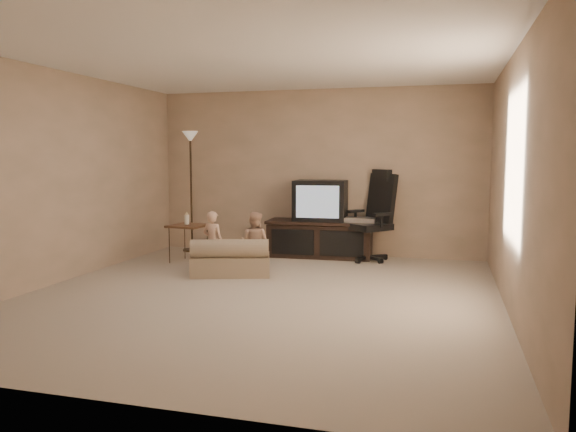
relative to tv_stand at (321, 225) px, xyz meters
name	(u,v)px	position (x,y,z in m)	size (l,w,h in m)	color
floor	(260,296)	(-0.12, -2.49, -0.47)	(5.50, 5.50, 0.00)	#B1A08D
room_shell	(259,154)	(-0.12, -2.49, 1.04)	(5.50, 5.50, 5.50)	white
tv_stand	(321,225)	(0.00, 0.00, 0.00)	(1.62, 0.66, 1.14)	black
office_chair	(372,228)	(0.78, -0.08, 0.00)	(0.85, 0.85, 1.31)	black
side_table	(188,226)	(-1.72, -0.91, 0.04)	(0.54, 0.54, 0.72)	brown
floor_lamp	(191,164)	(-2.07, -0.05, 0.90)	(0.29, 0.29, 1.88)	#302315
child_sofa	(231,260)	(-0.80, -1.61, -0.28)	(1.09, 0.82, 0.48)	#9B8669
toddler_left	(213,242)	(-1.07, -1.54, -0.07)	(0.29, 0.21, 0.80)	#D6A786
toddler_right	(255,243)	(-0.54, -1.45, -0.08)	(0.39, 0.21, 0.80)	#D6A786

